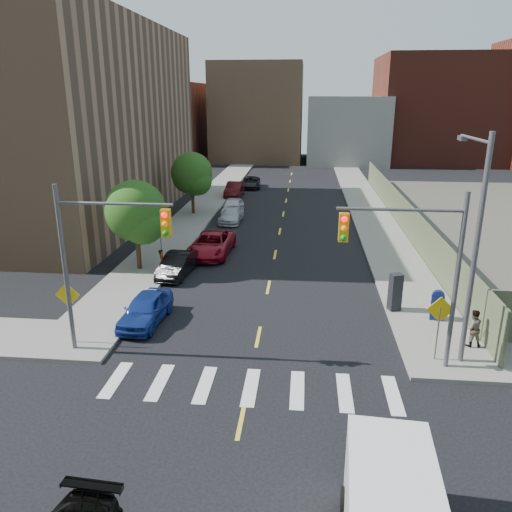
% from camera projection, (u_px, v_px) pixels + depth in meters
% --- Properties ---
extents(ground, '(160.00, 160.00, 0.00)m').
position_uv_depth(ground, '(232.00, 464.00, 14.44)').
color(ground, black).
rests_on(ground, ground).
extents(sidewalk_nw, '(3.50, 73.00, 0.15)m').
position_uv_depth(sidewalk_nw, '(216.00, 192.00, 54.44)').
color(sidewalk_nw, gray).
rests_on(sidewalk_nw, ground).
extents(sidewalk_ne, '(3.50, 73.00, 0.15)m').
position_uv_depth(sidewalk_ne, '(360.00, 195.00, 52.99)').
color(sidewalk_ne, gray).
rests_on(sidewalk_ne, ground).
extents(fence_north, '(0.12, 44.00, 2.50)m').
position_uv_depth(fence_north, '(402.00, 213.00, 39.67)').
color(fence_north, '#585A3F').
rests_on(fence_north, ground).
extents(building_nw, '(22.00, 30.00, 16.00)m').
position_uv_depth(building_nw, '(26.00, 122.00, 42.44)').
color(building_nw, '#8C6B4C').
rests_on(building_nw, ground).
extents(bg_bldg_west, '(14.00, 18.00, 12.00)m').
position_uv_depth(bg_bldg_west, '(159.00, 122.00, 80.93)').
color(bg_bldg_west, '#592319').
rests_on(bg_bldg_west, ground).
extents(bg_bldg_midwest, '(14.00, 16.00, 15.00)m').
position_uv_depth(bg_bldg_midwest, '(259.00, 112.00, 80.87)').
color(bg_bldg_midwest, '#8C6B4C').
rests_on(bg_bldg_midwest, ground).
extents(bg_bldg_center, '(12.00, 16.00, 10.00)m').
position_uv_depth(bg_bldg_center, '(346.00, 130.00, 78.44)').
color(bg_bldg_center, gray).
rests_on(bg_bldg_center, ground).
extents(bg_bldg_east, '(18.00, 18.00, 16.00)m').
position_uv_depth(bg_bldg_east, '(436.00, 110.00, 78.10)').
color(bg_bldg_east, '#592319').
rests_on(bg_bldg_east, ground).
extents(signal_nw, '(4.59, 0.30, 7.00)m').
position_uv_depth(signal_nw, '(100.00, 248.00, 19.29)').
color(signal_nw, '#59595E').
rests_on(signal_nw, ground).
extents(signal_ne, '(4.59, 0.30, 7.00)m').
position_uv_depth(signal_ne, '(417.00, 258.00, 18.17)').
color(signal_ne, '#59595E').
rests_on(signal_ne, ground).
extents(streetlight_ne, '(0.25, 3.70, 9.00)m').
position_uv_depth(streetlight_ne, '(474.00, 234.00, 18.60)').
color(streetlight_ne, '#59595E').
rests_on(streetlight_ne, ground).
extents(warn_sign_nw, '(1.06, 0.06, 2.83)m').
position_uv_depth(warn_sign_nw, '(68.00, 302.00, 20.71)').
color(warn_sign_nw, '#59595E').
rests_on(warn_sign_nw, ground).
extents(warn_sign_ne, '(1.06, 0.06, 2.83)m').
position_uv_depth(warn_sign_ne, '(439.00, 317.00, 19.31)').
color(warn_sign_ne, '#59595E').
rests_on(warn_sign_ne, ground).
extents(warn_sign_midwest, '(1.06, 0.06, 2.83)m').
position_uv_depth(warn_sign_midwest, '(160.00, 223.00, 33.50)').
color(warn_sign_midwest, '#59595E').
rests_on(warn_sign_midwest, ground).
extents(tree_west_near, '(3.66, 3.64, 5.52)m').
position_uv_depth(tree_west_near, '(136.00, 215.00, 29.31)').
color(tree_west_near, '#332114').
rests_on(tree_west_near, ground).
extents(tree_west_far, '(3.66, 3.64, 5.52)m').
position_uv_depth(tree_west_far, '(192.00, 176.00, 43.52)').
color(tree_west_far, '#332114').
rests_on(tree_west_far, ground).
extents(parked_car_blue, '(1.91, 4.19, 1.39)m').
position_uv_depth(parked_car_blue, '(146.00, 309.00, 23.18)').
color(parked_car_blue, navy).
rests_on(parked_car_blue, ground).
extents(parked_car_black, '(1.74, 4.13, 1.33)m').
position_uv_depth(parked_car_black, '(177.00, 265.00, 29.34)').
color(parked_car_black, black).
rests_on(parked_car_black, ground).
extents(parked_car_red, '(2.69, 5.44, 1.48)m').
position_uv_depth(parked_car_red, '(212.00, 244.00, 33.11)').
color(parked_car_red, maroon).
rests_on(parked_car_red, ground).
extents(parked_car_silver, '(1.88, 4.29, 1.23)m').
position_uv_depth(parked_car_silver, '(232.00, 215.00, 41.75)').
color(parked_car_silver, '#B5B7BD').
rests_on(parked_car_silver, ground).
extents(parked_car_white, '(1.88, 4.47, 1.51)m').
position_uv_depth(parked_car_white, '(233.00, 207.00, 44.03)').
color(parked_car_white, silver).
rests_on(parked_car_white, ground).
extents(parked_car_maroon, '(1.68, 4.57, 1.49)m').
position_uv_depth(parked_car_maroon, '(234.00, 189.00, 52.26)').
color(parked_car_maroon, '#410D0F').
rests_on(parked_car_maroon, ground).
extents(parked_car_grey, '(2.44, 4.68, 1.26)m').
position_uv_depth(parked_car_grey, '(251.00, 182.00, 57.26)').
color(parked_car_grey, black).
rests_on(parked_car_grey, ground).
extents(mailbox, '(0.67, 0.57, 1.43)m').
position_uv_depth(mailbox, '(437.00, 305.00, 23.24)').
color(mailbox, '#0D1A51').
rests_on(mailbox, sidewalk_ne).
extents(payphone, '(0.67, 0.62, 1.85)m').
position_uv_depth(payphone, '(395.00, 292.00, 24.17)').
color(payphone, black).
rests_on(payphone, sidewalk_ne).
extents(pedestrian_west, '(0.44, 0.60, 1.52)m').
position_uv_depth(pedestrian_west, '(162.00, 262.00, 29.03)').
color(pedestrian_west, gray).
rests_on(pedestrian_west, sidewalk_nw).
extents(pedestrian_east, '(0.83, 0.67, 1.63)m').
position_uv_depth(pedestrian_east, '(473.00, 328.00, 20.69)').
color(pedestrian_east, gray).
rests_on(pedestrian_east, sidewalk_ne).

